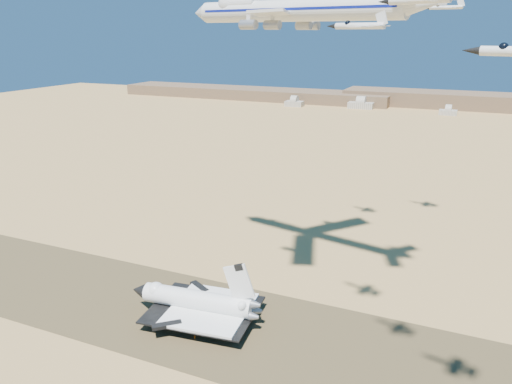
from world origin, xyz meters
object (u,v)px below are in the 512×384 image
at_px(shuttle, 197,302).
at_px(crew_c, 195,332).
at_px(chase_jet_d, 363,15).
at_px(chase_jet_e, 445,7).
at_px(carrier_747, 288,10).
at_px(chase_jet_b, 418,0).
at_px(crew_a, 210,330).
at_px(chase_jet_a, 358,26).
at_px(crew_b, 195,337).

distance_m(shuttle, crew_c, 10.61).
xyz_separation_m(chase_jet_d, chase_jet_e, (27.65, 19.87, 2.93)).
height_order(shuttle, chase_jet_e, chase_jet_e).
distance_m(shuttle, carrier_747, 96.97).
bearing_deg(crew_c, chase_jet_b, -175.55).
distance_m(crew_a, crew_c, 4.40).
bearing_deg(crew_a, chase_jet_e, -11.69).
relative_size(carrier_747, chase_jet_e, 5.42).
bearing_deg(carrier_747, shuttle, -104.38).
relative_size(chase_jet_a, chase_jet_d, 1.10).
xyz_separation_m(crew_b, chase_jet_d, (25.82, 88.04, 93.90)).
height_order(crew_a, chase_jet_d, chase_jet_d).
relative_size(crew_b, chase_jet_e, 0.10).
bearing_deg(crew_b, chase_jet_b, -145.20).
bearing_deg(chase_jet_e, crew_b, -109.43).
bearing_deg(carrier_747, chase_jet_e, 67.84).
height_order(chase_jet_b, chase_jet_e, chase_jet_e).
relative_size(chase_jet_a, chase_jet_e, 0.96).
distance_m(chase_jet_d, chase_jet_e, 34.18).
distance_m(carrier_747, chase_jet_e, 75.84).
xyz_separation_m(carrier_747, crew_c, (-12.43, -42.87, -93.95)).
xyz_separation_m(shuttle, crew_c, (4.30, -8.39, -4.88)).
xyz_separation_m(crew_a, chase_jet_b, (55.31, -21.88, 92.76)).
bearing_deg(crew_c, crew_a, -117.27).
relative_size(shuttle, crew_b, 28.54).
xyz_separation_m(chase_jet_a, chase_jet_e, (10.70, 102.63, 7.83)).
bearing_deg(chase_jet_a, chase_jet_b, -38.93).
height_order(shuttle, chase_jet_a, chase_jet_a).
bearing_deg(chase_jet_a, crew_b, -155.60).
height_order(shuttle, crew_b, shuttle).
height_order(crew_a, crew_c, crew_c).
distance_m(crew_a, chase_jet_a, 97.64).
bearing_deg(chase_jet_a, shuttle, -168.66).
xyz_separation_m(crew_c, chase_jet_e, (54.44, 105.95, 96.67)).
height_order(crew_b, chase_jet_e, chase_jet_e).
xyz_separation_m(shuttle, crew_a, (7.66, -5.54, -4.93)).
bearing_deg(crew_c, chase_jet_a, -153.23).
height_order(shuttle, chase_jet_d, chase_jet_d).
distance_m(crew_b, chase_jet_e, 154.53).
distance_m(shuttle, chase_jet_d, 122.06).
bearing_deg(chase_jet_e, chase_jet_d, -137.37).
xyz_separation_m(shuttle, chase_jet_e, (58.75, 97.56, 91.79)).
height_order(chase_jet_a, chase_jet_e, chase_jet_e).
xyz_separation_m(crew_c, chase_jet_b, (58.67, -19.03, 92.70)).
xyz_separation_m(crew_a, chase_jet_e, (51.08, 103.10, 96.73)).
distance_m(shuttle, chase_jet_b, 111.49).
distance_m(shuttle, chase_jet_e, 146.27).
bearing_deg(crew_b, crew_a, -65.10).
bearing_deg(chase_jet_e, crew_c, -110.27).
xyz_separation_m(shuttle, carrier_747, (16.73, 34.48, 89.08)).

